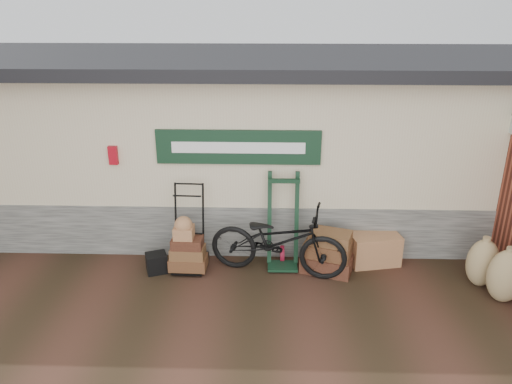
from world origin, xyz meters
TOP-DOWN VIEW (x-y plane):
  - ground at (0.00, 0.00)m, footprint 80.00×80.00m
  - station_building at (-0.01, 2.74)m, footprint 14.40×4.10m
  - porter_trolley at (-1.09, 0.62)m, footprint 0.74×0.56m
  - green_barrow at (0.42, 0.73)m, footprint 0.57×0.49m
  - suitcase_stack at (1.14, 0.55)m, footprint 0.91×0.73m
  - wicker_hamper at (1.94, 0.85)m, footprint 0.89×0.67m
  - black_trunk at (-1.61, 0.43)m, footprint 0.40×0.37m
  - bicycle at (0.34, 0.46)m, footprint 1.20×2.30m
  - burlap_sack_left at (3.45, 0.18)m, footprint 0.49×0.42m
  - burlap_sack_right at (3.61, -0.24)m, footprint 0.61×0.55m

SIDE VIEW (x-z plane):
  - ground at x=0.00m, z-range 0.00..0.00m
  - black_trunk at x=-1.61m, z-range 0.00..0.32m
  - wicker_hamper at x=1.94m, z-range 0.00..0.52m
  - suitcase_stack at x=1.14m, z-range 0.00..0.71m
  - burlap_sack_left at x=3.45m, z-range 0.00..0.77m
  - burlap_sack_right at x=3.61m, z-range 0.00..0.82m
  - bicycle at x=0.34m, z-range 0.00..1.28m
  - porter_trolley at x=-1.09m, z-range 0.00..1.43m
  - green_barrow at x=0.42m, z-range 0.00..1.58m
  - station_building at x=-0.01m, z-range 0.01..3.21m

